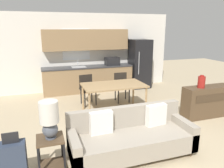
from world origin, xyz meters
TOP-DOWN VIEW (x-y plane):
  - ground_plane at (0.00, 0.00)m, footprint 20.00×20.00m
  - wall_back at (-0.00, 4.63)m, footprint 6.40×0.07m
  - kitchen_counter at (0.02, 4.33)m, footprint 3.14×0.65m
  - refrigerator at (1.96, 4.23)m, footprint 0.70×0.72m
  - dining_table at (0.21, 2.15)m, footprint 1.63×0.94m
  - couch at (-0.17, 0.11)m, footprint 2.16×0.80m
  - side_table at (-1.54, 0.03)m, footprint 0.40×0.40m
  - table_lamp at (-1.52, 0.03)m, footprint 0.28×0.28m
  - credenza at (2.35, 1.09)m, footprint 1.29×0.40m
  - vase at (2.09, 1.06)m, footprint 0.17×0.17m
  - dining_chair_far_left at (-0.32, 2.98)m, footprint 0.47×0.47m
  - dining_chair_far_right at (0.74, 2.93)m, footprint 0.44×0.44m
  - suitcase at (-2.06, -0.05)m, footprint 0.36×0.22m

SIDE VIEW (x-z plane):
  - ground_plane at x=0.00m, z-range 0.00..0.00m
  - suitcase at x=-2.06m, z-range -0.07..0.73m
  - couch at x=-0.17m, z-range -0.08..0.75m
  - side_table at x=-1.54m, z-range 0.09..0.68m
  - credenza at x=2.35m, z-range 0.00..0.79m
  - dining_chair_far_left at x=-0.32m, z-range 0.07..0.93m
  - dining_chair_far_right at x=0.74m, z-range 0.07..0.93m
  - dining_table at x=0.21m, z-range 0.32..1.08m
  - kitchen_counter at x=0.02m, z-range -0.23..1.92m
  - refrigerator at x=1.96m, z-range 0.00..1.79m
  - table_lamp at x=-1.52m, z-range 0.62..1.20m
  - vase at x=2.09m, z-range 0.78..1.09m
  - wall_back at x=0.00m, z-range 0.00..2.70m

